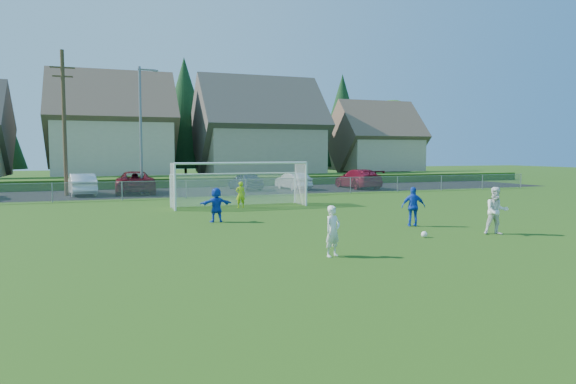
% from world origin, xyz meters
% --- Properties ---
extents(ground, '(160.00, 160.00, 0.00)m').
position_xyz_m(ground, '(0.00, 0.00, 0.00)').
color(ground, '#193D0C').
rests_on(ground, ground).
extents(asphalt_lot, '(60.00, 60.00, 0.00)m').
position_xyz_m(asphalt_lot, '(0.00, 27.50, 0.01)').
color(asphalt_lot, black).
rests_on(asphalt_lot, ground).
extents(grass_embankment, '(70.00, 6.00, 0.80)m').
position_xyz_m(grass_embankment, '(0.00, 35.00, 0.40)').
color(grass_embankment, '#1E420F').
rests_on(grass_embankment, ground).
extents(soccer_ball, '(0.22, 0.22, 0.22)m').
position_xyz_m(soccer_ball, '(3.59, 3.62, 0.11)').
color(soccer_ball, white).
rests_on(soccer_ball, ground).
extents(player_white_a, '(0.64, 0.54, 1.49)m').
position_xyz_m(player_white_a, '(-0.91, 1.71, 0.75)').
color(player_white_a, white).
rests_on(player_white_a, ground).
extents(player_white_b, '(1.05, 0.96, 1.76)m').
position_xyz_m(player_white_b, '(6.45, 3.26, 0.88)').
color(player_white_b, white).
rests_on(player_white_b, ground).
extents(player_blue_a, '(1.03, 0.76, 1.62)m').
position_xyz_m(player_blue_a, '(4.78, 6.11, 0.81)').
color(player_blue_a, blue).
rests_on(player_blue_a, ground).
extents(player_blue_b, '(1.40, 0.45, 1.50)m').
position_xyz_m(player_blue_b, '(-2.54, 10.15, 0.75)').
color(player_blue_b, blue).
rests_on(player_blue_b, ground).
extents(goalkeeper, '(0.55, 0.39, 1.43)m').
position_xyz_m(goalkeeper, '(-0.09, 15.30, 0.72)').
color(goalkeeper, '#B7DE1A').
rests_on(goalkeeper, ground).
extents(car_b, '(2.14, 4.76, 1.52)m').
position_xyz_m(car_b, '(-8.48, 27.00, 0.76)').
color(car_b, white).
rests_on(car_b, ground).
extents(car_c, '(2.93, 5.96, 1.63)m').
position_xyz_m(car_c, '(-4.89, 27.38, 0.81)').
color(car_c, '#5D0A12').
rests_on(car_c, ground).
extents(car_e, '(2.16, 4.38, 1.44)m').
position_xyz_m(car_e, '(3.61, 27.74, 0.72)').
color(car_e, '#121F40').
rests_on(car_e, ground).
extents(car_f, '(1.85, 4.24, 1.35)m').
position_xyz_m(car_f, '(7.41, 27.08, 0.68)').
color(car_f, silver).
rests_on(car_f, ground).
extents(car_g, '(2.37, 5.57, 1.60)m').
position_xyz_m(car_g, '(12.94, 26.35, 0.80)').
color(car_g, maroon).
rests_on(car_g, ground).
extents(soccer_goal, '(7.42, 1.90, 2.50)m').
position_xyz_m(soccer_goal, '(0.00, 16.05, 1.63)').
color(soccer_goal, white).
rests_on(soccer_goal, ground).
extents(chainlink_fence, '(52.06, 0.06, 1.20)m').
position_xyz_m(chainlink_fence, '(0.00, 22.00, 0.63)').
color(chainlink_fence, gray).
rests_on(chainlink_fence, ground).
extents(streetlight, '(1.38, 0.18, 9.00)m').
position_xyz_m(streetlight, '(-4.45, 26.00, 4.84)').
color(streetlight, slate).
rests_on(streetlight, ground).
extents(utility_pole, '(1.60, 0.26, 10.00)m').
position_xyz_m(utility_pole, '(-9.50, 27.00, 5.15)').
color(utility_pole, '#473321').
rests_on(utility_pole, ground).
extents(houses_row, '(53.90, 11.45, 13.27)m').
position_xyz_m(houses_row, '(1.97, 42.46, 7.33)').
color(houses_row, tan).
rests_on(houses_row, ground).
extents(tree_row, '(65.98, 12.36, 13.80)m').
position_xyz_m(tree_row, '(1.04, 48.74, 6.91)').
color(tree_row, '#382616').
rests_on(tree_row, ground).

